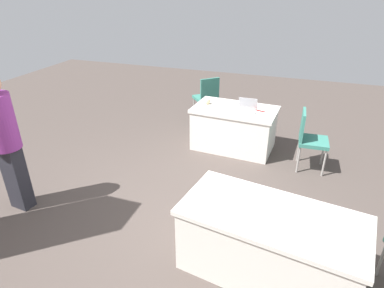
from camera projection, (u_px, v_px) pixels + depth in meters
name	position (u px, v px, depth m)	size (l,w,h in m)	color
ground_plane	(179.00, 210.00, 4.36)	(14.40, 14.40, 0.00)	#4C423D
table_foreground	(234.00, 128.00, 5.82)	(1.48, 0.94, 0.75)	silver
table_mid_left	(268.00, 244.00, 3.28)	(1.87, 1.12, 0.75)	silver
chair_near_front	(309.00, 137.00, 5.09)	(0.46, 0.46, 0.96)	#9E9993
chair_tucked_left	(207.00, 96.00, 6.94)	(0.62, 0.62, 0.94)	#9E9993
person_presenter	(5.00, 138.00, 3.99)	(0.38, 0.38, 1.81)	#26262D
laptop_silver	(247.00, 109.00, 5.52)	(0.32, 0.29, 0.21)	silver
yarn_ball	(207.00, 101.00, 5.82)	(0.10, 0.10, 0.10)	beige
scissors_red	(260.00, 111.00, 5.53)	(0.18, 0.04, 0.01)	red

